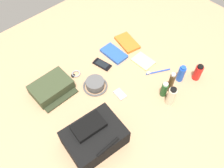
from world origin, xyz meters
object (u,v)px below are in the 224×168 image
Objects in this scene: deodorant_spray at (181,74)px; backpack at (94,137)px; sunscreen_spray at (198,72)px; bucket_hat at (95,84)px; toiletry_pouch at (52,88)px; cologne_bottle at (171,82)px; shampoo_bottle at (164,89)px; toothbrush at (157,72)px; lotion_bottle at (171,96)px; travel_guidebook at (114,54)px; cell_phone at (102,64)px; paperback_novel at (127,43)px; notepad at (143,61)px; media_player at (120,94)px; wristwatch at (76,74)px.

backpack is at bearing -3.87° from deodorant_spray.
sunscreen_spray is 0.12m from deodorant_spray.
deodorant_spray is (-0.47, 0.35, 0.04)m from bucket_hat.
toiletry_pouch is at bearing -93.11° from backpack.
backpack is 2.05× the size of cologne_bottle.
shampoo_bottle reaches higher than toothbrush.
lotion_bottle is 0.26m from toothbrush.
shampoo_bottle is at bearing 89.19° from travel_guidebook.
shampoo_bottle is 0.48m from cell_phone.
paperback_novel is (-0.45, -0.14, -0.02)m from bucket_hat.
deodorant_spray is 0.80× the size of toothbrush.
notepad is (-0.24, 0.18, 0.00)m from cell_phone.
cell_phone is at bearing -68.31° from cologne_bottle.
toothbrush is at bearing 127.10° from cell_phone.
toiletry_pouch is at bearing -7.75° from cell_phone.
cologne_bottle is at bearing 2.62° from deodorant_spray.
cell_phone is at bearing -78.82° from lotion_bottle.
deodorant_spray is 0.17m from toothbrush.
media_player and wristwatch have the same top height.
toiletry_pouch is at bearing -44.91° from shampoo_bottle.
shampoo_bottle reaches higher than media_player.
backpack reaches higher than deodorant_spray.
deodorant_spray is at bearing -177.38° from cologne_bottle.
toothbrush reaches higher than media_player.
media_player is 0.32m from toothbrush.
cologne_bottle is 1.17× the size of cell_phone.
travel_guidebook is at bearing -90.81° from shampoo_bottle.
travel_guidebook is at bearing -83.79° from cologne_bottle.
bucket_hat is at bearing -62.94° from media_player.
notepad is at bearing -65.39° from sunscreen_spray.
cell_phone is at bearing -52.90° from toothbrush.
sunscreen_spray is 0.84m from wristwatch.
wristwatch is at bearing -115.38° from backpack.
toothbrush is (-0.10, 0.33, -0.00)m from travel_guidebook.
sunscreen_spray reaches higher than shampoo_bottle.
travel_guidebook reaches higher than media_player.
media_player is (0.37, 0.30, -0.00)m from paperback_novel.
travel_guidebook is at bearing -92.86° from lotion_bottle.
cologne_bottle is 0.51m from cell_phone.
paperback_novel is (-0.16, -0.50, -0.05)m from shampoo_bottle.
paperback_novel is 0.22m from notepad.
toiletry_pouch is at bearing -36.35° from deodorant_spray.
cologne_bottle reaches higher than sunscreen_spray.
toothbrush is at bearing 87.64° from notepad.
toothbrush is at bearing 139.11° from wristwatch.
backpack reaches higher than sunscreen_spray.
cell_phone is at bearing -74.81° from shampoo_bottle.
toiletry_pouch is 1.71× the size of notepad.
toiletry_pouch is 1.57× the size of toothbrush.
notepad is at bearing 77.10° from paperback_novel.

